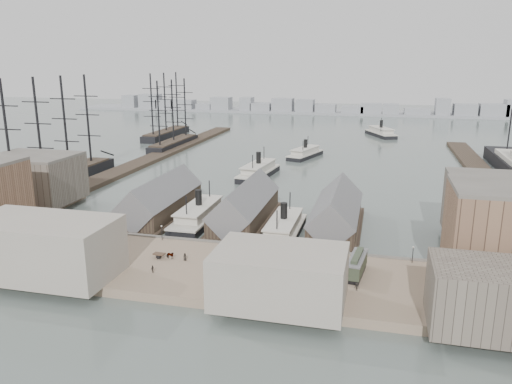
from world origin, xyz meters
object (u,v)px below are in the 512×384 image
(tram, at_px, (357,266))
(horse_cart_center, at_px, (167,255))
(horse_cart_right, at_px, (274,268))
(ferry_docked_west, at_px, (199,215))
(horse_cart_left, at_px, (36,243))

(tram, height_order, horse_cart_center, tram)
(horse_cart_center, relative_size, horse_cart_right, 1.04)
(tram, bearing_deg, horse_cart_right, -165.54)
(ferry_docked_west, distance_m, horse_cart_center, 32.26)
(tram, distance_m, horse_cart_left, 76.02)
(ferry_docked_west, height_order, horse_cart_right, ferry_docked_west)
(horse_cart_left, distance_m, horse_cart_center, 33.83)
(tram, bearing_deg, ferry_docked_west, 153.00)
(ferry_docked_west, relative_size, horse_cart_center, 5.88)
(ferry_docked_west, relative_size, horse_cart_left, 6.62)
(tram, bearing_deg, horse_cart_center, -171.66)
(ferry_docked_west, distance_m, horse_cart_right, 44.08)
(horse_cart_left, xyz_separation_m, horse_cart_right, (58.87, -0.54, -0.02))
(horse_cart_center, bearing_deg, ferry_docked_west, 11.31)
(horse_cart_left, height_order, horse_cart_center, horse_cart_center)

